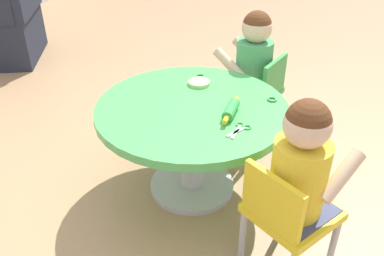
% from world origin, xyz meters
% --- Properties ---
extents(ground_plane, '(10.00, 10.00, 0.00)m').
position_xyz_m(ground_plane, '(0.00, 0.00, 0.00)').
color(ground_plane, tan).
extents(craft_table, '(0.91, 0.91, 0.49)m').
position_xyz_m(craft_table, '(0.00, 0.00, 0.38)').
color(craft_table, silver).
rests_on(craft_table, ground).
extents(child_chair_left, '(0.42, 0.42, 0.54)m').
position_xyz_m(child_chair_left, '(-0.38, -0.51, 0.31)').
color(child_chair_left, '#B7B7BC').
rests_on(child_chair_left, ground).
extents(seated_child_left, '(0.44, 0.41, 0.51)m').
position_xyz_m(seated_child_left, '(-0.35, -0.53, 0.53)').
color(seated_child_left, '#3F4772').
rests_on(seated_child_left, ground).
extents(child_chair_right, '(0.37, 0.37, 0.54)m').
position_xyz_m(child_chair_right, '(0.60, -0.21, 0.31)').
color(child_chair_right, '#B7B7BC').
rests_on(child_chair_right, ground).
extents(seated_child_right, '(0.35, 0.41, 0.51)m').
position_xyz_m(seated_child_right, '(0.61, -0.17, 0.53)').
color(seated_child_right, '#3F4772').
rests_on(seated_child_right, ground).
extents(rolling_pin, '(0.23, 0.05, 0.05)m').
position_xyz_m(rolling_pin, '(-0.03, -0.19, 0.52)').
color(rolling_pin, green).
rests_on(rolling_pin, craft_table).
extents(craft_scissors, '(0.14, 0.09, 0.01)m').
position_xyz_m(craft_scissors, '(-0.13, -0.26, 0.50)').
color(craft_scissors, silver).
rests_on(craft_scissors, craft_table).
extents(playdough_blob_0, '(0.11, 0.11, 0.02)m').
position_xyz_m(playdough_blob_0, '(0.23, 0.04, 0.50)').
color(playdough_blob_0, '#B2E58C').
rests_on(playdough_blob_0, craft_table).
extents(cookie_cutter_0, '(0.05, 0.05, 0.01)m').
position_xyz_m(cookie_cutter_0, '(0.17, -0.35, 0.50)').
color(cookie_cutter_0, '#4CB259').
rests_on(cookie_cutter_0, craft_table).
extents(cookie_cutter_1, '(0.05, 0.05, 0.01)m').
position_xyz_m(cookie_cutter_1, '(0.31, 0.06, 0.50)').
color(cookie_cutter_1, '#4CB259').
rests_on(cookie_cutter_1, craft_table).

